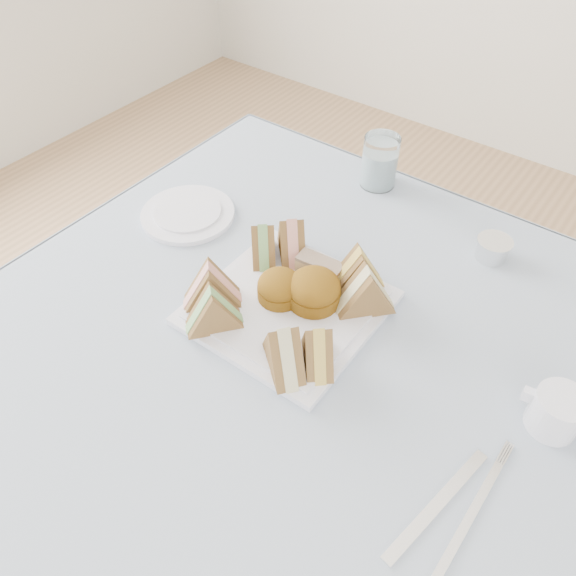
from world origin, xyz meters
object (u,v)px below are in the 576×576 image
Objects in this scene: table at (293,470)px; serving_plate at (288,307)px; creamer_jug at (557,412)px; water_glass at (380,162)px.

table is 3.33× the size of serving_plate.
serving_plate is 3.95× the size of creamer_jug.
creamer_jug is at bearing 16.83° from table.
table is 0.39m from serving_plate.
serving_plate reaches higher than table.
serving_plate is 2.61× the size of water_glass.
serving_plate is at bearing 133.50° from table.
table is at bearing -74.82° from water_glass.
creamer_jug is at bearing -36.16° from water_glass.
water_glass reaches higher than creamer_jug.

